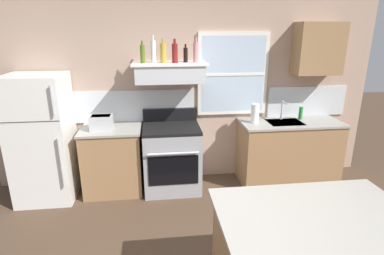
{
  "coord_description": "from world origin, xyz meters",
  "views": [
    {
      "loc": [
        -0.45,
        -2.06,
        2.15
      ],
      "look_at": [
        -0.05,
        1.2,
        1.1
      ],
      "focal_mm": 28.75,
      "sensor_mm": 36.0,
      "label": 1
    }
  ],
  "objects_px": {
    "bottle_rose_pink": "(196,52)",
    "bottle_clear_tall": "(153,51)",
    "dish_soap_bottle": "(301,113)",
    "stove_range": "(172,157)",
    "paper_towel_roll": "(255,113)",
    "bottle_champagne_gold_foil": "(163,53)",
    "refrigerator": "(43,139)",
    "bottle_red_label_wine": "(175,53)",
    "bottle_olive_oil_square": "(143,54)",
    "bottle_balsamic_dark": "(186,55)",
    "toaster": "(101,122)"
  },
  "relations": [
    {
      "from": "bottle_rose_pink",
      "to": "paper_towel_roll",
      "type": "height_order",
      "value": "bottle_rose_pink"
    },
    {
      "from": "refrigerator",
      "to": "bottle_clear_tall",
      "type": "height_order",
      "value": "bottle_clear_tall"
    },
    {
      "from": "bottle_red_label_wine",
      "to": "dish_soap_bottle",
      "type": "xyz_separation_m",
      "value": [
        1.81,
        0.09,
        -0.87
      ]
    },
    {
      "from": "bottle_champagne_gold_foil",
      "to": "bottle_rose_pink",
      "type": "height_order",
      "value": "bottle_rose_pink"
    },
    {
      "from": "bottle_clear_tall",
      "to": "bottle_champagne_gold_foil",
      "type": "height_order",
      "value": "bottle_clear_tall"
    },
    {
      "from": "bottle_clear_tall",
      "to": "bottle_olive_oil_square",
      "type": "bearing_deg",
      "value": -160.61
    },
    {
      "from": "bottle_olive_oil_square",
      "to": "bottle_clear_tall",
      "type": "distance_m",
      "value": 0.15
    },
    {
      "from": "refrigerator",
      "to": "bottle_red_label_wine",
      "type": "height_order",
      "value": "bottle_red_label_wine"
    },
    {
      "from": "bottle_champagne_gold_foil",
      "to": "paper_towel_roll",
      "type": "distance_m",
      "value": 1.49
    },
    {
      "from": "bottle_clear_tall",
      "to": "dish_soap_bottle",
      "type": "height_order",
      "value": "bottle_clear_tall"
    },
    {
      "from": "bottle_olive_oil_square",
      "to": "bottle_balsamic_dark",
      "type": "distance_m",
      "value": 0.55
    },
    {
      "from": "dish_soap_bottle",
      "to": "bottle_champagne_gold_foil",
      "type": "bearing_deg",
      "value": -178.56
    },
    {
      "from": "bottle_clear_tall",
      "to": "dish_soap_bottle",
      "type": "distance_m",
      "value": 2.26
    },
    {
      "from": "refrigerator",
      "to": "bottle_olive_oil_square",
      "type": "distance_m",
      "value": 1.68
    },
    {
      "from": "dish_soap_bottle",
      "to": "toaster",
      "type": "bearing_deg",
      "value": -176.72
    },
    {
      "from": "toaster",
      "to": "bottle_champagne_gold_foil",
      "type": "height_order",
      "value": "bottle_champagne_gold_foil"
    },
    {
      "from": "paper_towel_roll",
      "to": "bottle_red_label_wine",
      "type": "bearing_deg",
      "value": 179.26
    },
    {
      "from": "bottle_rose_pink",
      "to": "bottle_clear_tall",
      "type": "bearing_deg",
      "value": 177.89
    },
    {
      "from": "refrigerator",
      "to": "dish_soap_bottle",
      "type": "xyz_separation_m",
      "value": [
        3.53,
        0.16,
        0.18
      ]
    },
    {
      "from": "toaster",
      "to": "dish_soap_bottle",
      "type": "relative_size",
      "value": 1.65
    },
    {
      "from": "bottle_clear_tall",
      "to": "bottle_rose_pink",
      "type": "xyz_separation_m",
      "value": [
        0.54,
        -0.02,
        -0.01
      ]
    },
    {
      "from": "refrigerator",
      "to": "bottle_rose_pink",
      "type": "xyz_separation_m",
      "value": [
        1.99,
        0.12,
        1.06
      ]
    },
    {
      "from": "toaster",
      "to": "dish_soap_bottle",
      "type": "xyz_separation_m",
      "value": [
        2.78,
        0.16,
        -0.01
      ]
    },
    {
      "from": "bottle_olive_oil_square",
      "to": "bottle_red_label_wine",
      "type": "xyz_separation_m",
      "value": [
        0.4,
        -0.01,
        0.01
      ]
    },
    {
      "from": "paper_towel_roll",
      "to": "toaster",
      "type": "bearing_deg",
      "value": -178.36
    },
    {
      "from": "bottle_champagne_gold_foil",
      "to": "dish_soap_bottle",
      "type": "relative_size",
      "value": 1.66
    },
    {
      "from": "refrigerator",
      "to": "bottle_champagne_gold_foil",
      "type": "xyz_separation_m",
      "value": [
        1.57,
        0.11,
        1.05
      ]
    },
    {
      "from": "refrigerator",
      "to": "stove_range",
      "type": "relative_size",
      "value": 1.5
    },
    {
      "from": "bottle_clear_tall",
      "to": "dish_soap_bottle",
      "type": "xyz_separation_m",
      "value": [
        2.08,
        0.02,
        -0.89
      ]
    },
    {
      "from": "bottle_rose_pink",
      "to": "bottle_champagne_gold_foil",
      "type": "bearing_deg",
      "value": -179.2
    },
    {
      "from": "paper_towel_roll",
      "to": "dish_soap_bottle",
      "type": "distance_m",
      "value": 0.73
    },
    {
      "from": "bottle_rose_pink",
      "to": "dish_soap_bottle",
      "type": "distance_m",
      "value": 1.77
    },
    {
      "from": "bottle_olive_oil_square",
      "to": "dish_soap_bottle",
      "type": "height_order",
      "value": "bottle_olive_oil_square"
    },
    {
      "from": "bottle_red_label_wine",
      "to": "bottle_champagne_gold_foil",
      "type": "bearing_deg",
      "value": 165.62
    },
    {
      "from": "paper_towel_roll",
      "to": "bottle_olive_oil_square",
      "type": "bearing_deg",
      "value": 178.89
    },
    {
      "from": "bottle_balsamic_dark",
      "to": "paper_towel_roll",
      "type": "xyz_separation_m",
      "value": [
        0.95,
        -0.06,
        -0.8
      ]
    },
    {
      "from": "stove_range",
      "to": "bottle_red_label_wine",
      "type": "xyz_separation_m",
      "value": [
        0.07,
        0.05,
        1.41
      ]
    },
    {
      "from": "stove_range",
      "to": "bottle_olive_oil_square",
      "type": "xyz_separation_m",
      "value": [
        -0.34,
        0.07,
        1.4
      ]
    },
    {
      "from": "bottle_balsamic_dark",
      "to": "paper_towel_roll",
      "type": "relative_size",
      "value": 0.85
    },
    {
      "from": "toaster",
      "to": "bottle_clear_tall",
      "type": "relative_size",
      "value": 0.86
    },
    {
      "from": "bottle_balsamic_dark",
      "to": "dish_soap_bottle",
      "type": "relative_size",
      "value": 1.28
    },
    {
      "from": "refrigerator",
      "to": "bottle_balsamic_dark",
      "type": "bearing_deg",
      "value": 3.83
    },
    {
      "from": "bottle_clear_tall",
      "to": "bottle_balsamic_dark",
      "type": "relative_size",
      "value": 1.49
    },
    {
      "from": "bottle_clear_tall",
      "to": "bottle_balsamic_dark",
      "type": "xyz_separation_m",
      "value": [
        0.41,
        -0.01,
        -0.05
      ]
    },
    {
      "from": "stove_range",
      "to": "dish_soap_bottle",
      "type": "xyz_separation_m",
      "value": [
        1.88,
        0.14,
        0.54
      ]
    },
    {
      "from": "bottle_red_label_wine",
      "to": "refrigerator",
      "type": "bearing_deg",
      "value": -177.52
    },
    {
      "from": "stove_range",
      "to": "paper_towel_roll",
      "type": "distance_m",
      "value": 1.3
    },
    {
      "from": "refrigerator",
      "to": "bottle_red_label_wine",
      "type": "relative_size",
      "value": 5.49
    },
    {
      "from": "bottle_olive_oil_square",
      "to": "refrigerator",
      "type": "bearing_deg",
      "value": -176.11
    },
    {
      "from": "stove_range",
      "to": "bottle_balsamic_dark",
      "type": "bearing_deg",
      "value": 25.8
    }
  ]
}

